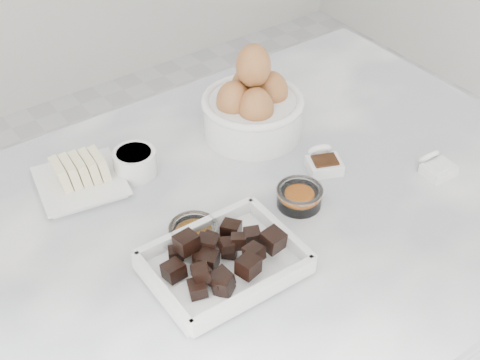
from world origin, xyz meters
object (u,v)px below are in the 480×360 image
chocolate_dish (224,259)px  salt_spoon (436,166)px  sugar_ramekin (135,162)px  honey_bowl (194,234)px  egg_bowl (252,106)px  butter_plate (78,177)px  vanilla_spoon (323,161)px  zest_bowl (299,196)px

chocolate_dish → salt_spoon: bearing=-3.0°
sugar_ramekin → honey_bowl: bearing=-92.9°
egg_bowl → chocolate_dish: bearing=-133.1°
butter_plate → vanilla_spoon: butter_plate is taller
egg_bowl → zest_bowl: size_ratio=2.44×
chocolate_dish → sugar_ramekin: (0.01, 0.29, 0.00)m
butter_plate → salt_spoon: size_ratio=2.43×
sugar_ramekin → salt_spoon: size_ratio=1.11×
vanilla_spoon → zest_bowl: bearing=-152.3°
vanilla_spoon → salt_spoon: vanilla_spoon is taller
chocolate_dish → zest_bowl: bearing=15.3°
egg_bowl → zest_bowl: bearing=-105.8°
honey_bowl → salt_spoon: salt_spoon is taller
zest_bowl → salt_spoon: size_ratio=1.15×
chocolate_dish → egg_bowl: 0.37m
butter_plate → sugar_ramekin: size_ratio=2.20×
chocolate_dish → butter_plate: 0.32m
sugar_ramekin → zest_bowl: 0.30m
egg_bowl → honey_bowl: size_ratio=2.42×
zest_bowl → salt_spoon: salt_spoon is taller
zest_bowl → salt_spoon: 0.26m
honey_bowl → zest_bowl: size_ratio=1.01×
butter_plate → zest_bowl: 0.38m
butter_plate → sugar_ramekin: butter_plate is taller
chocolate_dish → sugar_ramekin: size_ratio=2.99×
chocolate_dish → sugar_ramekin: 0.29m
chocolate_dish → egg_bowl: egg_bowl is taller
sugar_ramekin → egg_bowl: (0.24, -0.02, 0.04)m
butter_plate → chocolate_dish: bearing=-73.4°
sugar_ramekin → honey_bowl: sugar_ramekin is taller
sugar_ramekin → honey_bowl: (-0.01, -0.21, -0.01)m
butter_plate → vanilla_spoon: 0.43m
zest_bowl → vanilla_spoon: vanilla_spoon is taller
sugar_ramekin → vanilla_spoon: 0.33m
butter_plate → vanilla_spoon: (0.38, -0.21, -0.01)m
butter_plate → vanilla_spoon: size_ratio=1.95×
sugar_ramekin → butter_plate: bearing=167.2°
honey_bowl → sugar_ramekin: bearing=87.1°
zest_bowl → vanilla_spoon: 0.11m
honey_bowl → salt_spoon: bearing=-12.8°
chocolate_dish → zest_bowl: chocolate_dish is taller
vanilla_spoon → egg_bowl: bearing=102.7°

